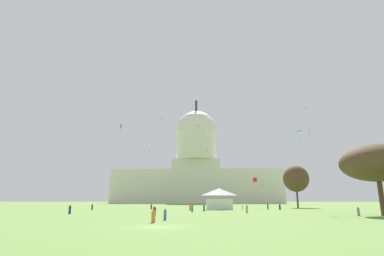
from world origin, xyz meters
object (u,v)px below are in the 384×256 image
object	(u,v)px
person_maroon_mid_left	(151,207)
kite_red_low	(255,180)
person_denim_near_tent	(165,215)
kite_white_high	(217,78)
kite_green_mid	(121,127)
kite_gold_mid	(206,150)
person_navy_deep_crowd	(268,207)
person_navy_mid_center	(280,207)
event_tent	(219,199)
kite_magenta_mid	(304,111)
person_grey_front_right	(358,212)
person_orange_front_left	(153,216)
tree_east_mid	(377,163)
kite_pink_low	(138,177)
person_orange_back_right	(190,207)
kite_black_low	(261,185)
person_black_lawn_far_left	(154,211)
capitol_building	(196,166)
person_teal_lawn_far_right	(204,208)
person_white_mid_right	(242,206)
kite_violet_high	(198,127)
person_navy_aisle_center	(92,207)
kite_lime_mid	(162,119)
kite_yellow_mid	(149,151)
person_olive_edge_west	(192,208)
kite_cyan_low	(300,134)
person_tan_front_center	(247,209)

from	to	relation	value
person_maroon_mid_left	kite_red_low	xyz separation A→B (m)	(29.62, 3.80, 7.54)
person_denim_near_tent	kite_white_high	world-z (taller)	kite_white_high
kite_white_high	kite_green_mid	size ratio (longest dim) A/B	1.00
kite_white_high	kite_gold_mid	xyz separation A→B (m)	(-3.99, 0.40, -25.76)
person_navy_deep_crowd	person_navy_mid_center	distance (m)	3.41
event_tent	kite_magenta_mid	size ratio (longest dim) A/B	2.06
person_grey_front_right	person_orange_front_left	bearing A→B (deg)	-178.36
tree_east_mid	kite_pink_low	size ratio (longest dim) A/B	18.29
event_tent	kite_gold_mid	size ratio (longest dim) A/B	2.87
person_orange_back_right	kite_black_low	bearing A→B (deg)	27.25
person_navy_deep_crowd	kite_black_low	xyz separation A→B (m)	(13.66, 92.08, 9.87)
person_black_lawn_far_left	kite_gold_mid	bearing A→B (deg)	77.99
person_navy_deep_crowd	kite_green_mid	distance (m)	62.53
capitol_building	kite_black_low	world-z (taller)	capitol_building
person_teal_lawn_far_right	kite_red_low	distance (m)	24.12
person_white_mid_right	kite_violet_high	world-z (taller)	kite_violet_high
person_white_mid_right	kite_red_low	size ratio (longest dim) A/B	0.61
person_denim_near_tent	kite_magenta_mid	world-z (taller)	kite_magenta_mid
person_maroon_mid_left	person_navy_aisle_center	world-z (taller)	person_navy_aisle_center
tree_east_mid	person_navy_deep_crowd	size ratio (longest dim) A/B	9.79
kite_violet_high	kite_lime_mid	world-z (taller)	kite_violet_high
person_navy_deep_crowd	kite_yellow_mid	xyz separation A→B (m)	(-49.02, 77.94, 28.23)
person_navy_mid_center	kite_lime_mid	xyz separation A→B (m)	(-37.07, 30.44, 32.89)
person_white_mid_right	person_olive_edge_west	size ratio (longest dim) A/B	1.05
person_navy_aisle_center	kite_green_mid	bearing A→B (deg)	-107.35
person_teal_lawn_far_right	person_grey_front_right	xyz separation A→B (m)	(25.54, -20.36, -0.01)
person_teal_lawn_far_right	person_navy_mid_center	distance (m)	22.98
tree_east_mid	kite_red_low	xyz separation A→B (m)	(-14.97, 37.99, -0.36)
person_teal_lawn_far_right	kite_yellow_mid	world-z (taller)	kite_yellow_mid
person_grey_front_right	person_navy_deep_crowd	size ratio (longest dim) A/B	0.91
person_navy_deep_crowd	kite_red_low	world-z (taller)	kite_red_low
kite_cyan_low	kite_gold_mid	xyz separation A→B (m)	(-20.18, 37.28, 2.69)
person_white_mid_right	kite_white_high	size ratio (longest dim) A/B	0.49
person_tan_front_center	kite_violet_high	size ratio (longest dim) A/B	0.43
person_navy_aisle_center	kite_cyan_low	distance (m)	54.73
kite_black_low	kite_yellow_mid	distance (m)	66.82
person_navy_deep_crowd	person_denim_near_tent	distance (m)	51.04
event_tent	kite_lime_mid	world-z (taller)	kite_lime_mid
kite_cyan_low	person_teal_lawn_far_right	bearing A→B (deg)	4.86
capitol_building	kite_gold_mid	bearing A→B (deg)	-85.82
person_navy_aisle_center	kite_lime_mid	bearing A→B (deg)	-132.16
person_navy_deep_crowd	person_navy_mid_center	bearing A→B (deg)	153.75
person_black_lawn_far_left	kite_yellow_mid	distance (m)	117.59
tree_east_mid	kite_yellow_mid	bearing A→B (deg)	118.81
capitol_building	tree_east_mid	bearing A→B (deg)	-77.25
person_navy_mid_center	kite_lime_mid	world-z (taller)	kite_lime_mid
tree_east_mid	capitol_building	bearing A→B (deg)	102.75
capitol_building	kite_pink_low	bearing A→B (deg)	-123.68
person_tan_front_center	kite_red_low	bearing A→B (deg)	93.19
event_tent	person_black_lawn_far_left	size ratio (longest dim) A/B	4.77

